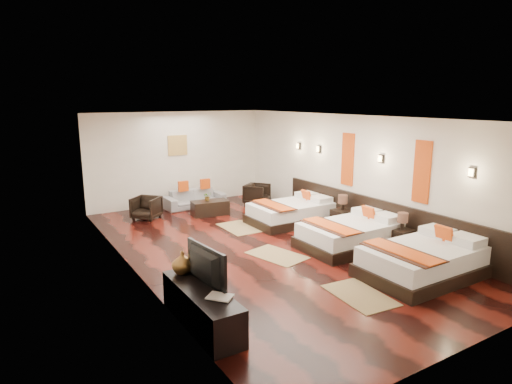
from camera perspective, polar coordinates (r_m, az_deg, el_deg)
floor at (r=9.62m, az=0.65°, el=-7.19°), size 5.50×9.50×0.01m
ceiling at (r=9.08m, az=0.69°, el=9.72°), size 5.50×9.50×0.01m
back_wall at (r=13.46m, az=-10.18°, el=4.35°), size 5.50×0.01×2.80m
left_wall at (r=8.16m, az=-15.93°, el=-0.97°), size 0.01×9.50×2.80m
right_wall at (r=10.94m, az=12.98°, el=2.45°), size 0.01×9.50×2.80m
headboard_panel at (r=10.57m, az=15.60°, el=-3.30°), size 0.08×6.60×0.90m
bed_near at (r=8.60m, az=21.14°, el=-8.32°), size 2.29×1.44×0.88m
bed_mid at (r=9.77m, az=12.38°, el=-5.38°), size 2.21×1.39×0.84m
bed_far at (r=11.40m, az=4.68°, el=-2.65°), size 2.14×1.34×0.82m
nightstand_a at (r=9.83m, az=18.46°, el=-5.62°), size 0.42×0.42×0.83m
nightstand_b at (r=11.04m, az=11.18°, el=-3.22°), size 0.44×0.44×0.86m
jute_mat_near at (r=7.59m, az=13.40°, el=-12.99°), size 0.85×1.26×0.01m
jute_mat_mid at (r=9.12m, az=2.74°, el=-8.25°), size 1.02×1.35×0.01m
jute_mat_far at (r=10.98m, az=-2.19°, el=-4.68°), size 0.76×1.21×0.01m
tv_console at (r=6.47m, az=-7.11°, el=-14.69°), size 0.50×1.80×0.55m
tv at (r=6.36m, az=-7.29°, el=-9.63°), size 0.24×1.01×0.57m
book at (r=5.96m, az=-5.25°, el=-14.01°), size 0.40×0.41×0.03m
figurine at (r=6.86m, az=-9.58°, el=-9.05°), size 0.34×0.34×0.35m
sofa at (r=13.12m, az=-8.01°, el=-0.84°), size 1.81×0.75×0.52m
armchair_left at (r=12.07m, az=-14.16°, el=-2.02°), size 0.94×0.94×0.61m
armchair_right at (r=13.34m, az=0.14°, el=-0.27°), size 0.94×0.95×0.63m
coffee_table at (r=12.20m, az=-6.02°, el=-2.07°), size 1.06×0.63×0.40m
table_plant at (r=12.17m, az=-6.39°, el=-0.55°), size 0.24×0.22×0.25m
orange_panel_a at (r=9.63m, az=20.87°, el=2.48°), size 0.04×0.40×1.30m
orange_panel_b at (r=11.09m, az=11.89°, el=4.20°), size 0.04×0.40×1.30m
sconce_near at (r=8.97m, az=26.37°, el=2.32°), size 0.07×0.12×0.18m
sconce_mid at (r=10.29m, az=16.02°, el=4.23°), size 0.07×0.12×0.18m
sconce_far at (r=11.88m, az=8.19°, el=5.58°), size 0.07×0.12×0.18m
sconce_lounge at (r=12.58m, az=5.57°, el=6.01°), size 0.07×0.12×0.18m
gold_artwork at (r=13.39m, az=-10.21°, el=6.04°), size 0.60×0.04×0.60m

